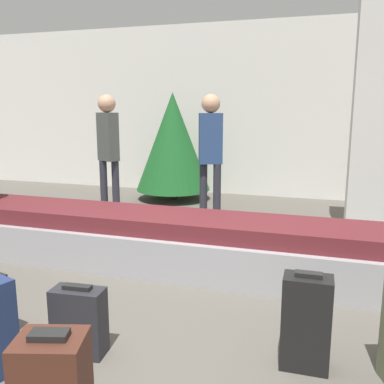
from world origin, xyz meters
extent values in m
plane|color=#59544C|center=(0.00, 0.00, 0.00)|extent=(18.00, 18.00, 0.00)
cube|color=silver|center=(0.00, 5.43, 1.60)|extent=(18.00, 0.06, 3.20)
cube|color=#9E9EA3|center=(0.00, 1.40, 0.20)|extent=(7.62, 0.88, 0.40)
cube|color=#5B1E23|center=(0.00, 1.40, 0.49)|extent=(7.32, 0.72, 0.17)
cube|color=silver|center=(1.82, 3.22, 1.60)|extent=(0.55, 0.55, 3.20)
cube|color=black|center=(0.17, -1.20, 0.69)|extent=(0.18, 0.13, 0.03)
cube|color=black|center=(1.21, -0.01, 0.31)|extent=(0.31, 0.20, 0.62)
cube|color=black|center=(1.21, -0.01, 0.64)|extent=(0.17, 0.07, 0.03)
cube|color=#232328|center=(-0.26, -0.31, 0.23)|extent=(0.37, 0.21, 0.47)
cube|color=black|center=(-0.26, -0.31, 0.48)|extent=(0.20, 0.08, 0.03)
cylinder|color=#282833|center=(-1.91, 3.02, 0.44)|extent=(0.11, 0.11, 0.88)
cylinder|color=#282833|center=(-1.71, 3.02, 0.44)|extent=(0.11, 0.11, 0.88)
cube|color=#474C47|center=(-1.81, 3.02, 1.23)|extent=(0.37, 0.31, 0.70)
sphere|color=tan|center=(-1.81, 3.02, 1.71)|extent=(0.26, 0.26, 0.26)
cylinder|color=#282833|center=(-0.38, 3.14, 0.44)|extent=(0.11, 0.11, 0.88)
cylinder|color=#282833|center=(-0.18, 3.14, 0.44)|extent=(0.11, 0.11, 0.88)
cube|color=navy|center=(-0.28, 3.14, 1.23)|extent=(0.36, 0.28, 0.70)
sphere|color=tan|center=(-0.28, 3.14, 1.71)|extent=(0.26, 0.26, 0.26)
cylinder|color=#4C331E|center=(-1.38, 4.62, 0.09)|extent=(0.16, 0.16, 0.18)
cone|color=#195623|center=(-1.38, 4.62, 1.05)|extent=(1.34, 1.34, 1.74)
camera|label=1|loc=(1.27, -2.62, 1.66)|focal=40.00mm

